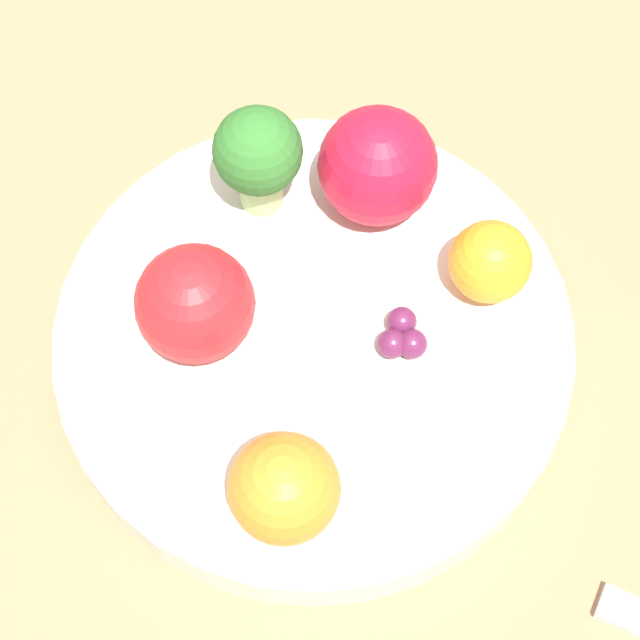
{
  "coord_description": "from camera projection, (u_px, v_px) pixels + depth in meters",
  "views": [
    {
      "loc": [
        -0.23,
        0.0,
        0.52
      ],
      "look_at": [
        0.0,
        0.0,
        0.06
      ],
      "focal_mm": 60.0,
      "sensor_mm": 36.0,
      "label": 1
    }
  ],
  "objects": [
    {
      "name": "apple_red",
      "position": [
        201.0,
        311.0,
        0.49
      ],
      "size": [
        0.06,
        0.06,
        0.06
      ],
      "color": "red",
      "rests_on": "bowl"
    },
    {
      "name": "bowl",
      "position": [
        320.0,
        343.0,
        0.53
      ],
      "size": [
        0.25,
        0.25,
        0.03
      ],
      "color": "silver",
      "rests_on": "table_surface"
    },
    {
      "name": "ground_plane",
      "position": [
        320.0,
        372.0,
        0.56
      ],
      "size": [
        6.0,
        6.0,
        0.0
      ],
      "primitive_type": "plane",
      "color": "gray"
    },
    {
      "name": "apple_green",
      "position": [
        384.0,
        166.0,
        0.53
      ],
      "size": [
        0.06,
        0.06,
        0.06
      ],
      "color": "#B7142D",
      "rests_on": "bowl"
    },
    {
      "name": "grape_cluster",
      "position": [
        408.0,
        337.0,
        0.51
      ],
      "size": [
        0.03,
        0.02,
        0.01
      ],
      "color": "#5B1E42",
      "rests_on": "bowl"
    },
    {
      "name": "table_surface",
      "position": [
        320.0,
        364.0,
        0.55
      ],
      "size": [
        1.2,
        1.2,
        0.02
      ],
      "color": "#936D4C",
      "rests_on": "ground_plane"
    },
    {
      "name": "orange_back",
      "position": [
        291.0,
        488.0,
        0.46
      ],
      "size": [
        0.05,
        0.05,
        0.05
      ],
      "color": "orange",
      "rests_on": "bowl"
    },
    {
      "name": "broccoli",
      "position": [
        264.0,
        155.0,
        0.52
      ],
      "size": [
        0.04,
        0.04,
        0.06
      ],
      "color": "#99C17A",
      "rests_on": "bowl"
    },
    {
      "name": "orange_front",
      "position": [
        497.0,
        262.0,
        0.51
      ],
      "size": [
        0.04,
        0.04,
        0.04
      ],
      "color": "orange",
      "rests_on": "bowl"
    }
  ]
}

